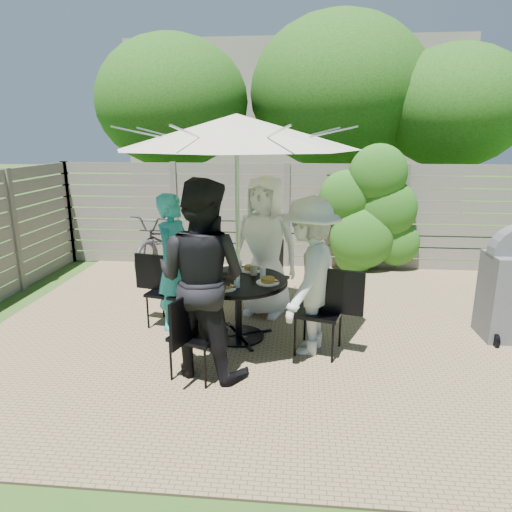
# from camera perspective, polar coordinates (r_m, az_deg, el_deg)

# --- Properties ---
(backyard_envelope) EXTENTS (60.00, 60.00, 5.00)m
(backyard_envelope) POSITION_cam_1_polar(r_m,az_deg,el_deg) (15.23, 5.13, 16.02)
(backyard_envelope) COLOR #2E581B
(backyard_envelope) RESTS_ON ground
(patio_table) EXTENTS (1.39, 1.39, 0.73)m
(patio_table) POSITION_cam_1_polar(r_m,az_deg,el_deg) (5.25, -2.22, -5.20)
(patio_table) COLOR black
(patio_table) RESTS_ON ground
(umbrella) EXTENTS (3.26, 3.26, 2.53)m
(umbrella) POSITION_cam_1_polar(r_m,az_deg,el_deg) (4.93, -2.44, 15.24)
(umbrella) COLOR silver
(umbrella) RESTS_ON ground
(chair_back) EXTENTS (0.57, 0.69, 0.91)m
(chair_back) POSITION_cam_1_polar(r_m,az_deg,el_deg) (6.17, 1.58, -4.40)
(chair_back) COLOR black
(chair_back) RESTS_ON ground
(person_back) EXTENTS (1.03, 0.82, 1.83)m
(person_back) POSITION_cam_1_polar(r_m,az_deg,el_deg) (5.86, 1.14, 1.15)
(person_back) COLOR white
(person_back) RESTS_ON ground
(chair_left) EXTENTS (0.69, 0.52, 0.91)m
(chair_left) POSITION_cam_1_polar(r_m,az_deg,el_deg) (5.78, -10.96, -6.04)
(chair_left) COLOR black
(chair_left) RESTS_ON ground
(person_left) EXTENTS (0.56, 0.70, 1.66)m
(person_left) POSITION_cam_1_polar(r_m,az_deg,el_deg) (5.54, -10.07, -0.84)
(person_left) COLOR teal
(person_left) RESTS_ON ground
(chair_front) EXTENTS (0.55, 0.70, 0.91)m
(chair_front) POSITION_cam_1_polar(r_m,az_deg,el_deg) (4.56, -7.38, -11.81)
(chair_front) COLOR black
(chair_front) RESTS_ON ground
(person_front) EXTENTS (1.12, 0.98, 1.95)m
(person_front) POSITION_cam_1_polar(r_m,az_deg,el_deg) (4.40, -6.81, -2.94)
(person_front) COLOR black
(person_front) RESTS_ON ground
(chair_right) EXTENTS (0.74, 0.58, 0.97)m
(chair_right) POSITION_cam_1_polar(r_m,az_deg,el_deg) (5.03, 7.97, -8.92)
(chair_right) COLOR black
(chair_right) RESTS_ON ground
(person_right) EXTENTS (0.94, 1.25, 1.71)m
(person_right) POSITION_cam_1_polar(r_m,az_deg,el_deg) (4.87, 6.66, -2.62)
(person_right) COLOR silver
(person_right) RESTS_ON ground
(plate_back) EXTENTS (0.26, 0.26, 0.06)m
(plate_back) POSITION_cam_1_polar(r_m,az_deg,el_deg) (5.49, -0.67, -1.60)
(plate_back) COLOR white
(plate_back) RESTS_ON patio_table
(plate_left) EXTENTS (0.26, 0.26, 0.06)m
(plate_left) POSITION_cam_1_polar(r_m,az_deg,el_deg) (5.33, -5.76, -2.19)
(plate_left) COLOR white
(plate_left) RESTS_ON patio_table
(plate_front) EXTENTS (0.26, 0.26, 0.06)m
(plate_front) POSITION_cam_1_polar(r_m,az_deg,el_deg) (4.87, -4.03, -3.84)
(plate_front) COLOR white
(plate_front) RESTS_ON patio_table
(plate_right) EXTENTS (0.26, 0.26, 0.06)m
(plate_right) POSITION_cam_1_polar(r_m,az_deg,el_deg) (5.04, 1.48, -3.13)
(plate_right) COLOR white
(plate_right) RESTS_ON patio_table
(glass_back) EXTENTS (0.07, 0.07, 0.14)m
(glass_back) POSITION_cam_1_polar(r_m,az_deg,el_deg) (5.43, -2.11, -1.30)
(glass_back) COLOR silver
(glass_back) RESTS_ON patio_table
(glass_left) EXTENTS (0.07, 0.07, 0.14)m
(glass_left) POSITION_cam_1_polar(r_m,az_deg,el_deg) (5.18, -5.35, -2.16)
(glass_left) COLOR silver
(glass_left) RESTS_ON patio_table
(glass_front) EXTENTS (0.07, 0.07, 0.14)m
(glass_front) POSITION_cam_1_polar(r_m,az_deg,el_deg) (4.89, -2.41, -3.14)
(glass_front) COLOR silver
(glass_front) RESTS_ON patio_table
(glass_right) EXTENTS (0.07, 0.07, 0.14)m
(glass_right) POSITION_cam_1_polar(r_m,az_deg,el_deg) (5.15, 0.86, -2.18)
(glass_right) COLOR silver
(glass_right) RESTS_ON patio_table
(syrup_jug) EXTENTS (0.09, 0.09, 0.16)m
(syrup_jug) POSITION_cam_1_polar(r_m,az_deg,el_deg) (5.23, -2.62, -1.84)
(syrup_jug) COLOR #59280C
(syrup_jug) RESTS_ON patio_table
(coffee_cup) EXTENTS (0.08, 0.08, 0.12)m
(coffee_cup) POSITION_cam_1_polar(r_m,az_deg,el_deg) (5.32, -0.28, -1.75)
(coffee_cup) COLOR #C6B293
(coffee_cup) RESTS_ON patio_table
(bicycle) EXTENTS (1.12, 2.10, 1.05)m
(bicycle) POSITION_cam_1_polar(r_m,az_deg,el_deg) (8.07, -11.04, 1.85)
(bicycle) COLOR #333338
(bicycle) RESTS_ON ground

